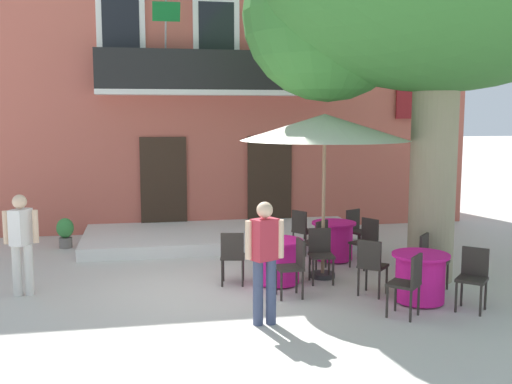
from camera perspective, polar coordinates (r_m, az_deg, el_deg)
The scene contains 22 objects.
ground_plane at distance 9.96m, azimuth -3.44°, elevation -9.20°, with size 120.00×120.00×0.00m, color beige.
building_facade at distance 16.57m, azimuth -4.63°, elevation 10.54°, with size 13.00×5.09×7.50m.
entrance_step_platform at distance 13.50m, azimuth -2.95°, elevation -4.21°, with size 6.19×2.74×0.25m, color silver.
cafe_table_near_tree at distance 10.14m, azimuth 2.04°, elevation -6.59°, with size 0.86×0.86×0.76m.
cafe_chair_near_tree_0 at distance 10.83m, azimuth 1.19°, elevation -4.93°, with size 0.44×0.44×0.91m.
cafe_chair_near_tree_1 at distance 10.03m, azimuth -2.25°, elevation -5.94°, with size 0.47×0.47×0.91m.
cafe_chair_near_tree_2 at distance 9.42m, azimuth 3.63°, elevation -6.83°, with size 0.41×0.41×0.91m.
cafe_chair_near_tree_3 at distance 10.30m, azimuth 6.16°, elevation -5.63°, with size 0.44×0.44×0.91m.
cafe_table_middle at distance 11.83m, azimuth 7.39°, elevation -4.60°, with size 0.86×0.86×0.76m.
cafe_chair_middle_0 at distance 11.13m, azimuth 5.81°, elevation -4.62°, with size 0.56×0.56×0.91m.
cafe_chair_middle_1 at distance 11.38m, azimuth 10.44°, elevation -4.45°, with size 0.54×0.54×0.91m.
cafe_chair_middle_2 at distance 12.40m, azimuth 9.54°, elevation -3.44°, with size 0.54×0.54×0.91m.
cafe_chair_middle_3 at distance 12.23m, azimuth 4.46°, elevation -3.51°, with size 0.55×0.55×0.91m.
cafe_table_front at distance 9.49m, azimuth 15.34°, elevation -7.84°, with size 0.86×0.86×0.76m.
cafe_chair_front_0 at distance 8.74m, azimuth 14.33°, elevation -8.20°, with size 0.57×0.57×0.91m.
cafe_chair_front_1 at distance 9.36m, azimuth 19.94°, elevation -7.38°, with size 0.57×0.57×0.91m.
cafe_chair_front_2 at distance 10.18m, azimuth 16.22°, elevation -6.04°, with size 0.57×0.57×0.91m.
cafe_chair_front_3 at distance 9.61m, azimuth 10.91°, elevation -6.67°, with size 0.56×0.56×0.91m.
cafe_umbrella at distance 10.31m, azimuth 6.54°, elevation 6.07°, with size 2.90×2.90×2.85m.
ground_planter_left at distance 13.45m, azimuth -17.69°, elevation -3.59°, with size 0.36×0.36×0.64m.
pedestrian_near_entrance at distance 10.09m, azimuth -21.41°, elevation -4.18°, with size 0.53×0.40×1.61m.
pedestrian_mid_plaza at distance 8.10m, azimuth 0.83°, elevation -6.08°, with size 0.53×0.35×1.69m.
Camera 1 is at (-1.19, -9.47, 2.86)m, focal length 42.06 mm.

